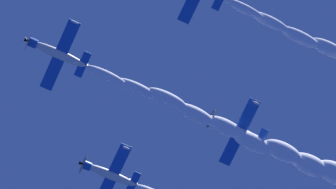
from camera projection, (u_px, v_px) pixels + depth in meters
name	position (u px, v px, depth m)	size (l,w,h in m)	color
airplane_lead	(56.00, 53.00, 85.89)	(7.90, 7.78, 2.98)	silver
airplane_right_wingman	(109.00, 174.00, 91.80)	(7.91, 7.74, 3.29)	silver
airplane_slot_tail	(236.00, 130.00, 90.60)	(7.87, 7.83, 2.86)	silver
smoke_trail_lead	(282.00, 151.00, 90.99)	(32.06, 32.39, 4.15)	white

